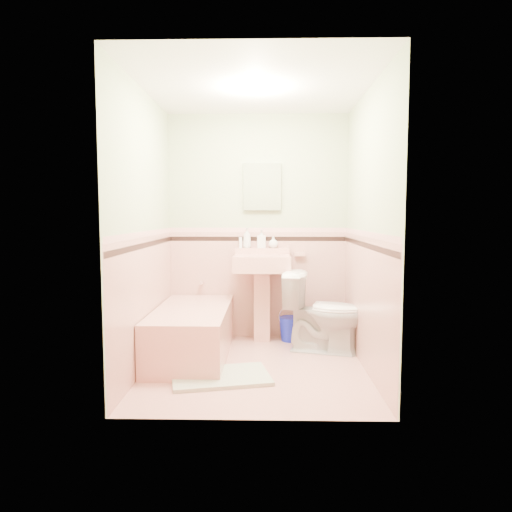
{
  "coord_description": "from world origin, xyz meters",
  "views": [
    {
      "loc": [
        0.1,
        -4.16,
        1.39
      ],
      "look_at": [
        0.0,
        0.25,
        1.0
      ],
      "focal_mm": 32.75,
      "sensor_mm": 36.0,
      "label": 1
    }
  ],
  "objects_px": {
    "medicine_cabinet": "(262,187)",
    "soap_bottle_mid": "(261,239)",
    "sink": "(262,299)",
    "soap_bottle_left": "(247,238)",
    "bathtub": "(192,334)",
    "toilet": "(324,312)",
    "bucket": "(291,329)",
    "shoe": "(203,371)",
    "soap_bottle_right": "(273,242)"
  },
  "relations": [
    {
      "from": "sink",
      "to": "soap_bottle_left",
      "type": "relative_size",
      "value": 4.24
    },
    {
      "from": "soap_bottle_mid",
      "to": "sink",
      "type": "bearing_deg",
      "value": -87.63
    },
    {
      "from": "bucket",
      "to": "soap_bottle_right",
      "type": "bearing_deg",
      "value": 147.93
    },
    {
      "from": "medicine_cabinet",
      "to": "bucket",
      "type": "height_order",
      "value": "medicine_cabinet"
    },
    {
      "from": "medicine_cabinet",
      "to": "toilet",
      "type": "height_order",
      "value": "medicine_cabinet"
    },
    {
      "from": "sink",
      "to": "soap_bottle_right",
      "type": "bearing_deg",
      "value": 55.31
    },
    {
      "from": "soap_bottle_mid",
      "to": "soap_bottle_left",
      "type": "bearing_deg",
      "value": 180.0
    },
    {
      "from": "soap_bottle_right",
      "to": "bathtub",
      "type": "bearing_deg",
      "value": -138.57
    },
    {
      "from": "soap_bottle_right",
      "to": "soap_bottle_left",
      "type": "bearing_deg",
      "value": 180.0
    },
    {
      "from": "soap_bottle_mid",
      "to": "toilet",
      "type": "relative_size",
      "value": 0.25
    },
    {
      "from": "soap_bottle_mid",
      "to": "bucket",
      "type": "relative_size",
      "value": 0.78
    },
    {
      "from": "sink",
      "to": "toilet",
      "type": "relative_size",
      "value": 1.18
    },
    {
      "from": "toilet",
      "to": "soap_bottle_right",
      "type": "bearing_deg",
      "value": 59.69
    },
    {
      "from": "soap_bottle_right",
      "to": "shoe",
      "type": "relative_size",
      "value": 0.98
    },
    {
      "from": "bathtub",
      "to": "soap_bottle_left",
      "type": "bearing_deg",
      "value": 54.23
    },
    {
      "from": "medicine_cabinet",
      "to": "soap_bottle_left",
      "type": "height_order",
      "value": "medicine_cabinet"
    },
    {
      "from": "bathtub",
      "to": "soap_bottle_mid",
      "type": "relative_size",
      "value": 7.28
    },
    {
      "from": "sink",
      "to": "soap_bottle_mid",
      "type": "height_order",
      "value": "soap_bottle_mid"
    },
    {
      "from": "bathtub",
      "to": "bucket",
      "type": "height_order",
      "value": "bathtub"
    },
    {
      "from": "shoe",
      "to": "bathtub",
      "type": "bearing_deg",
      "value": 130.69
    },
    {
      "from": "medicine_cabinet",
      "to": "soap_bottle_left",
      "type": "relative_size",
      "value": 2.29
    },
    {
      "from": "sink",
      "to": "shoe",
      "type": "distance_m",
      "value": 1.32
    },
    {
      "from": "bathtub",
      "to": "sink",
      "type": "bearing_deg",
      "value": 37.93
    },
    {
      "from": "medicine_cabinet",
      "to": "soap_bottle_right",
      "type": "height_order",
      "value": "medicine_cabinet"
    },
    {
      "from": "soap_bottle_right",
      "to": "bucket",
      "type": "bearing_deg",
      "value": -32.07
    },
    {
      "from": "soap_bottle_mid",
      "to": "shoe",
      "type": "xyz_separation_m",
      "value": [
        -0.48,
        -1.33,
        -1.06
      ]
    },
    {
      "from": "sink",
      "to": "soap_bottle_left",
      "type": "bearing_deg",
      "value": 133.11
    },
    {
      "from": "medicine_cabinet",
      "to": "bathtub",
      "type": "bearing_deg",
      "value": -132.58
    },
    {
      "from": "soap_bottle_mid",
      "to": "medicine_cabinet",
      "type": "bearing_deg",
      "value": 76.03
    },
    {
      "from": "sink",
      "to": "soap_bottle_left",
      "type": "distance_m",
      "value": 0.7
    },
    {
      "from": "sink",
      "to": "soap_bottle_mid",
      "type": "distance_m",
      "value": 0.67
    },
    {
      "from": "bathtub",
      "to": "toilet",
      "type": "distance_m",
      "value": 1.34
    },
    {
      "from": "medicine_cabinet",
      "to": "shoe",
      "type": "xyz_separation_m",
      "value": [
        -0.49,
        -1.36,
        -1.64
      ]
    },
    {
      "from": "soap_bottle_left",
      "to": "bucket",
      "type": "relative_size",
      "value": 0.86
    },
    {
      "from": "medicine_cabinet",
      "to": "soap_bottle_right",
      "type": "relative_size",
      "value": 3.92
    },
    {
      "from": "bathtub",
      "to": "bucket",
      "type": "distance_m",
      "value": 1.16
    },
    {
      "from": "bathtub",
      "to": "soap_bottle_left",
      "type": "xyz_separation_m",
      "value": [
        0.51,
        0.71,
        0.91
      ]
    },
    {
      "from": "bathtub",
      "to": "soap_bottle_right",
      "type": "xyz_separation_m",
      "value": [
        0.8,
        0.71,
        0.86
      ]
    },
    {
      "from": "bucket",
      "to": "bathtub",
      "type": "bearing_deg",
      "value": -149.61
    },
    {
      "from": "toilet",
      "to": "medicine_cabinet",
      "type": "bearing_deg",
      "value": 64.28
    },
    {
      "from": "soap_bottle_right",
      "to": "soap_bottle_mid",
      "type": "bearing_deg",
      "value": 180.0
    },
    {
      "from": "sink",
      "to": "toilet",
      "type": "bearing_deg",
      "value": -27.88
    },
    {
      "from": "toilet",
      "to": "shoe",
      "type": "height_order",
      "value": "toilet"
    },
    {
      "from": "toilet",
      "to": "shoe",
      "type": "bearing_deg",
      "value": 140.92
    },
    {
      "from": "bathtub",
      "to": "bucket",
      "type": "relative_size",
      "value": 5.71
    },
    {
      "from": "medicine_cabinet",
      "to": "soap_bottle_mid",
      "type": "distance_m",
      "value": 0.58
    },
    {
      "from": "soap_bottle_mid",
      "to": "shoe",
      "type": "bearing_deg",
      "value": -109.72
    },
    {
      "from": "medicine_cabinet",
      "to": "soap_bottle_left",
      "type": "bearing_deg",
      "value": -169.9
    },
    {
      "from": "toilet",
      "to": "bucket",
      "type": "distance_m",
      "value": 0.58
    },
    {
      "from": "bathtub",
      "to": "sink",
      "type": "relative_size",
      "value": 1.57
    }
  ]
}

